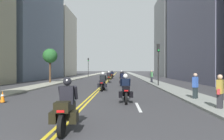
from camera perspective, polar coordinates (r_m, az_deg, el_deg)
ground_plane at (r=49.66m, az=0.09°, el=-1.89°), size 264.00×264.00×0.00m
sidewalk_left at (r=50.35m, az=-7.52°, el=-1.80°), size 2.11×144.00×0.12m
sidewalk_right at (r=49.84m, az=7.78°, el=-1.82°), size 2.11×144.00×0.12m
centreline_yellow_inner at (r=49.66m, az=-0.05°, el=-1.89°), size 0.12×132.00×0.01m
centreline_yellow_outer at (r=49.65m, az=0.23°, el=-1.89°), size 0.12×132.00×0.01m
lane_dashes_white at (r=30.65m, az=3.98°, el=-3.21°), size 0.14×56.40×0.01m
building_left_1 at (r=41.41m, az=-22.70°, el=10.63°), size 7.11×19.94×18.66m
building_right_1 at (r=35.11m, az=26.11°, el=16.41°), size 7.56×20.65×23.29m
building_left_2 at (r=57.67m, az=-14.91°, el=7.42°), size 6.56×13.51×18.13m
building_right_2 at (r=52.44m, az=18.40°, el=9.16°), size 9.07×13.26×19.98m
motorcycle_0 at (r=6.12m, az=-13.12°, el=-10.95°), size 0.78×2.11×1.61m
motorcycle_1 at (r=10.91m, az=3.96°, el=-6.05°), size 0.77×2.14×1.59m
motorcycle_2 at (r=16.83m, az=-2.73°, el=-3.89°), size 0.78×2.06×1.61m
motorcycle_3 at (r=21.39m, az=3.11°, el=-2.97°), size 0.77×2.20×1.65m
motorcycle_4 at (r=27.37m, az=-0.94°, el=-2.26°), size 0.78×2.16×1.60m
motorcycle_5 at (r=32.11m, az=2.86°, el=-1.88°), size 0.76×2.20×1.64m
motorcycle_6 at (r=37.93m, az=0.00°, el=-1.58°), size 0.77×2.22×1.59m
traffic_cone_1 at (r=12.45m, az=-29.32°, el=-6.85°), size 0.31×0.31×0.65m
traffic_light_near at (r=21.44m, az=13.38°, el=3.64°), size 0.28×0.38×4.53m
traffic_light_far at (r=49.43m, az=-6.94°, el=1.83°), size 0.28×0.38×4.68m
pedestrian_0 at (r=12.60m, az=23.15°, el=-4.41°), size 0.45×0.45×1.62m
pedestrian_1 at (r=9.92m, az=28.97°, el=-5.68°), size 0.43×0.47×1.62m
pedestrian_2 at (r=26.41m, az=11.51°, el=-1.87°), size 0.30×0.40×1.70m
street_tree_0 at (r=26.88m, az=-17.64°, el=3.88°), size 1.88×1.88×4.56m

